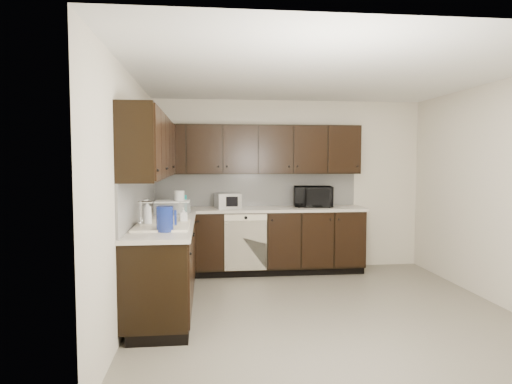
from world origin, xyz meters
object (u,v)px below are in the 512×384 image
at_px(toaster_oven, 228,201).
at_px(storage_bin, 173,208).
at_px(sink, 163,232).
at_px(microwave, 313,197).
at_px(blue_pitcher, 165,219).

height_order(toaster_oven, storage_bin, toaster_oven).
height_order(sink, microwave, microwave).
height_order(microwave, storage_bin, microwave).
bearing_deg(blue_pitcher, sink, 119.20).
distance_m(microwave, toaster_oven, 1.25).
distance_m(toaster_oven, storage_bin, 0.96).
relative_size(toaster_oven, storage_bin, 0.81).
distance_m(toaster_oven, blue_pitcher, 2.17).
bearing_deg(blue_pitcher, microwave, 67.67).
height_order(microwave, toaster_oven, microwave).
distance_m(storage_bin, blue_pitcher, 1.43).
relative_size(storage_bin, blue_pitcher, 1.70).
bearing_deg(blue_pitcher, storage_bin, 111.34).
height_order(toaster_oven, blue_pitcher, blue_pitcher).
height_order(storage_bin, blue_pitcher, blue_pitcher).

